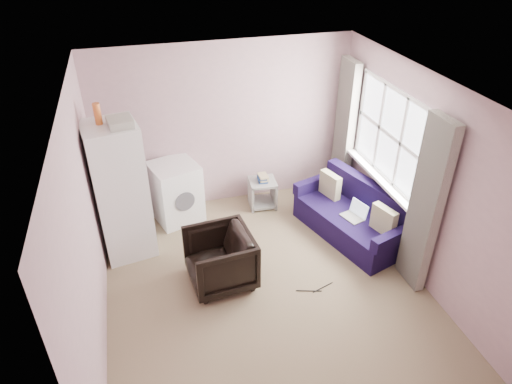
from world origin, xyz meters
TOP-DOWN VIEW (x-y plane):
  - room at (0.02, 0.01)m, footprint 3.84×4.24m
  - armchair at (-0.51, 0.23)m, footprint 0.78×0.82m
  - fridge at (-1.58, 1.19)m, footprint 0.74×0.73m
  - washing_machine at (-0.85, 1.77)m, footprint 0.79×0.79m
  - side_table at (0.47, 1.74)m, footprint 0.43×0.43m
  - sofa at (1.51, 0.70)m, footprint 1.25×1.86m
  - window_dressing at (1.78, 0.70)m, footprint 0.17×2.62m
  - floor_cables at (0.58, -0.24)m, footprint 0.49×0.12m

SIDE VIEW (x-z plane):
  - floor_cables at x=0.58m, z-range 0.00..0.01m
  - side_table at x=0.47m, z-range -0.02..0.53m
  - sofa at x=1.51m, z-range -0.10..0.66m
  - armchair at x=-0.51m, z-range 0.00..0.78m
  - washing_machine at x=-0.85m, z-range 0.02..0.91m
  - fridge at x=-1.58m, z-range -0.11..1.99m
  - window_dressing at x=1.78m, z-range 0.02..2.20m
  - room at x=0.02m, z-range -0.02..2.52m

